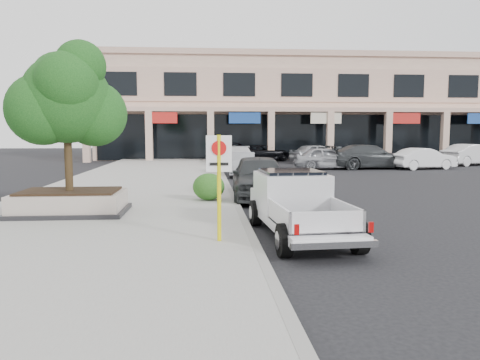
# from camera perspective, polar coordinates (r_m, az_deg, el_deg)

# --- Properties ---
(ground) EXTENTS (120.00, 120.00, 0.00)m
(ground) POSITION_cam_1_polar(r_m,az_deg,el_deg) (12.13, 8.21, -6.12)
(ground) COLOR black
(ground) RESTS_ON ground
(sidewalk) EXTENTS (8.00, 52.00, 0.15)m
(sidewalk) POSITION_cam_1_polar(r_m,az_deg,el_deg) (17.96, -13.65, -2.04)
(sidewalk) COLOR gray
(sidewalk) RESTS_ON ground
(curb) EXTENTS (0.20, 52.00, 0.15)m
(curb) POSITION_cam_1_polar(r_m,az_deg,el_deg) (17.77, -0.96, -1.95)
(curb) COLOR gray
(curb) RESTS_ON ground
(strip_mall) EXTENTS (40.55, 12.43, 9.50)m
(strip_mall) POSITION_cam_1_polar(r_m,az_deg,el_deg) (46.78, 8.72, 8.64)
(strip_mall) COLOR tan
(strip_mall) RESTS_ON ground
(planter) EXTENTS (3.20, 2.20, 0.68)m
(planter) POSITION_cam_1_polar(r_m,az_deg,el_deg) (14.44, -20.01, -2.56)
(planter) COLOR black
(planter) RESTS_ON sidewalk
(planter_tree) EXTENTS (2.90, 2.55, 4.00)m
(planter_tree) POSITION_cam_1_polar(r_m,az_deg,el_deg) (14.43, -19.75, 9.15)
(planter_tree) COLOR black
(planter_tree) RESTS_ON planter
(no_parking_sign) EXTENTS (0.55, 0.09, 2.30)m
(no_parking_sign) POSITION_cam_1_polar(r_m,az_deg,el_deg) (10.04, -2.57, 0.85)
(no_parking_sign) COLOR yellow
(no_parking_sign) RESTS_ON sidewalk
(hedge) EXTENTS (1.10, 0.99, 0.93)m
(hedge) POSITION_cam_1_polar(r_m,az_deg,el_deg) (16.14, -3.84, -0.83)
(hedge) COLOR #1E4E16
(hedge) RESTS_ON sidewalk
(pickup_truck) EXTENTS (2.15, 5.04, 1.55)m
(pickup_truck) POSITION_cam_1_polar(r_m,az_deg,el_deg) (11.19, 7.37, -3.09)
(pickup_truck) COLOR silver
(pickup_truck) RESTS_ON ground
(curb_car_a) EXTENTS (2.21, 4.97, 1.66)m
(curb_car_a) POSITION_cam_1_polar(r_m,az_deg,el_deg) (17.39, 2.32, 0.37)
(curb_car_a) COLOR #292C2D
(curb_car_a) RESTS_ON ground
(curb_car_b) EXTENTS (1.66, 4.10, 1.33)m
(curb_car_b) POSITION_cam_1_polar(r_m,az_deg,el_deg) (26.37, 0.23, 1.93)
(curb_car_b) COLOR #999BA0
(curb_car_b) RESTS_ON ground
(curb_car_c) EXTENTS (2.29, 5.25, 1.50)m
(curb_car_c) POSITION_cam_1_polar(r_m,az_deg,el_deg) (31.69, -0.15, 2.78)
(curb_car_c) COLOR silver
(curb_car_c) RESTS_ON ground
(curb_car_d) EXTENTS (2.70, 5.82, 1.61)m
(curb_car_d) POSITION_cam_1_polar(r_m,az_deg,el_deg) (36.84, -0.94, 3.31)
(curb_car_d) COLOR black
(curb_car_d) RESTS_ON ground
(lot_car_a) EXTENTS (4.46, 2.02, 1.48)m
(lot_car_a) POSITION_cam_1_polar(r_m,az_deg,el_deg) (31.50, 10.53, 2.64)
(lot_car_a) COLOR #9FA1A7
(lot_car_a) RESTS_ON ground
(lot_car_b) EXTENTS (4.48, 2.34, 1.41)m
(lot_car_b) POSITION_cam_1_polar(r_m,az_deg,el_deg) (33.40, 21.47, 2.44)
(lot_car_b) COLOR silver
(lot_car_b) RESTS_ON ground
(lot_car_c) EXTENTS (5.82, 2.90, 1.62)m
(lot_car_c) POSITION_cam_1_polar(r_m,az_deg,el_deg) (32.65, 15.50, 2.76)
(lot_car_c) COLOR #2E3234
(lot_car_c) RESTS_ON ground
(lot_car_d) EXTENTS (5.48, 4.15, 1.38)m
(lot_car_d) POSITION_cam_1_polar(r_m,az_deg,el_deg) (39.29, 2.75, 3.31)
(lot_car_d) COLOR black
(lot_car_d) RESTS_ON ground
(lot_car_e) EXTENTS (4.84, 3.35, 1.53)m
(lot_car_e) POSITION_cam_1_polar(r_m,az_deg,el_deg) (37.48, 9.36, 3.22)
(lot_car_e) COLOR #9DA1A5
(lot_car_e) RESTS_ON ground
(lot_car_f) EXTENTS (5.06, 3.19, 1.57)m
(lot_car_f) POSITION_cam_1_polar(r_m,az_deg,el_deg) (38.57, 26.42, 2.78)
(lot_car_f) COLOR silver
(lot_car_f) RESTS_ON ground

